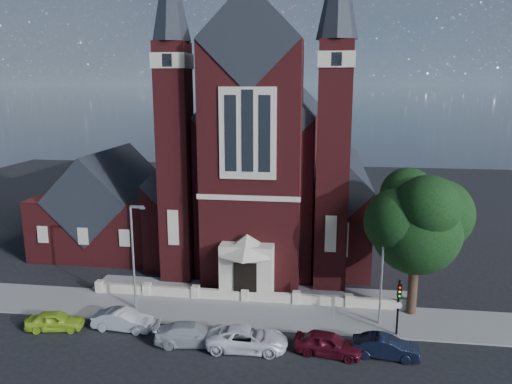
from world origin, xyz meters
TOP-DOWN VIEW (x-y plane):
  - ground at (0.00, 15.00)m, footprint 120.00×120.00m
  - pavement_strip at (0.00, 4.50)m, footprint 60.00×5.00m
  - forecourt_paving at (0.00, 8.50)m, footprint 26.00×3.00m
  - forecourt_wall at (0.00, 6.50)m, footprint 24.00×0.40m
  - church at (-0.00, 22.94)m, footprint 20.01×34.90m
  - parish_hall at (-16.00, 18.00)m, footprint 12.00×12.20m
  - street_tree at (12.60, 5.71)m, footprint 6.40×6.60m
  - street_lamp_left at (-7.91, 4.00)m, footprint 1.16×0.22m
  - street_lamp_right at (10.09, 4.00)m, footprint 1.16×0.22m
  - traffic_signal at (11.00, 2.43)m, footprint 0.28×0.42m
  - car_lime_van at (-12.32, 0.16)m, footprint 4.10×2.22m
  - car_silver_a at (-7.65, 0.83)m, footprint 4.31×1.71m
  - car_silver_b at (-2.44, -0.45)m, footprint 5.05×2.57m
  - car_white_suv at (1.27, -0.59)m, footprint 5.29×2.56m
  - car_dark_red at (6.41, -0.50)m, footprint 4.51×2.40m
  - car_navy at (9.95, -0.34)m, footprint 4.23×1.79m

SIDE VIEW (x-z plane):
  - ground at x=0.00m, z-range 0.00..0.00m
  - pavement_strip at x=0.00m, z-range -0.06..0.06m
  - forecourt_paving at x=0.00m, z-range -0.07..0.07m
  - forecourt_wall at x=0.00m, z-range -0.45..0.45m
  - car_lime_van at x=-12.32m, z-range 0.00..1.32m
  - car_navy at x=9.95m, z-range 0.00..1.36m
  - car_silver_a at x=-7.65m, z-range 0.00..1.39m
  - car_silver_b at x=-2.44m, z-range 0.00..1.40m
  - car_white_suv at x=1.27m, z-range 0.00..1.45m
  - car_dark_red at x=6.41m, z-range 0.00..1.46m
  - traffic_signal at x=11.00m, z-range 0.58..4.58m
  - parish_hall at x=-16.00m, z-range -1.11..9.13m
  - street_lamp_left at x=-7.91m, z-range 0.55..8.64m
  - street_lamp_right at x=10.09m, z-range 0.55..8.64m
  - street_tree at x=12.60m, z-range 1.61..12.31m
  - church at x=0.00m, z-range -6.41..22.79m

